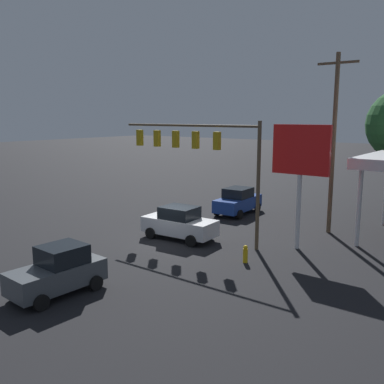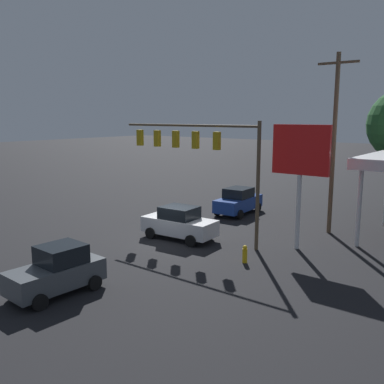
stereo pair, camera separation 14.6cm
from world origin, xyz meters
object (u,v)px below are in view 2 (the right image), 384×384
Objects in this scene: sedan_far at (179,223)px; traffic_signal_assembly at (196,147)px; utility_pole at (334,141)px; hatchback_crossing at (57,271)px; price_sign at (301,156)px; fire_hydrant at (245,254)px; sedan_waiting at (238,201)px.

traffic_signal_assembly is at bearing -121.25° from sedan_far.
utility_pole is (-5.93, -5.78, 0.34)m from traffic_signal_assembly.
utility_pole reaches higher than sedan_far.
sedan_far is at bearing -170.38° from hatchback_crossing.
utility_pole is 1.61× the size of price_sign.
fire_hydrant is at bearing 162.62° from sedan_far.
hatchback_crossing is (5.34, 15.82, -4.72)m from utility_pole.
traffic_signal_assembly is 8.29m from utility_pole.
traffic_signal_assembly is at bearing -173.85° from hatchback_crossing.
hatchback_crossing is 4.41× the size of fire_hydrant.
sedan_waiting is 5.10× the size of fire_hydrant.
price_sign is (0.19, 4.29, -0.62)m from utility_pole.
utility_pole reaches higher than traffic_signal_assembly.
sedan_far is (0.50, 0.96, -4.37)m from traffic_signal_assembly.
hatchback_crossing is at bearing 3.17° from sedan_waiting.
sedan_waiting is at bearing -56.57° from fire_hydrant.
hatchback_crossing is (-0.59, 10.04, -4.38)m from traffic_signal_assembly.
fire_hydrant is at bearing 155.16° from hatchback_crossing.
traffic_signal_assembly reaches higher than sedan_far.
traffic_signal_assembly reaches higher than sedan_waiting.
traffic_signal_assembly reaches higher than price_sign.
traffic_signal_assembly reaches higher than fire_hydrant.
sedan_far is (1.09, -9.08, 0.00)m from hatchback_crossing.
hatchback_crossing is 8.85m from fire_hydrant.
utility_pole is at bearing -137.49° from sedan_far.
price_sign is at bearing 49.89° from sedan_waiting.
sedan_far is 5.13× the size of fire_hydrant.
sedan_waiting is (1.24, -6.78, -4.37)m from traffic_signal_assembly.
price_sign reaches higher than sedan_waiting.
utility_pole is at bearing -135.73° from traffic_signal_assembly.
price_sign is 9.67m from sedan_waiting.
hatchback_crossing reaches higher than fire_hydrant.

